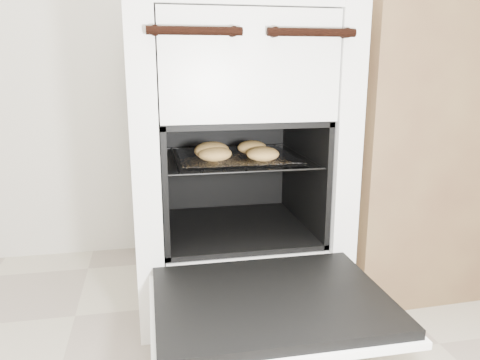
% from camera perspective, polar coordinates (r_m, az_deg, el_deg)
% --- Properties ---
extents(stove, '(0.61, 0.68, 0.94)m').
position_cam_1_polar(stove, '(1.52, -1.10, 3.20)').
color(stove, white).
rests_on(stove, ground).
extents(oven_door, '(0.55, 0.43, 0.04)m').
position_cam_1_polar(oven_door, '(1.13, 3.79, -14.69)').
color(oven_door, black).
rests_on(oven_door, stove).
extents(oven_rack, '(0.45, 0.43, 0.01)m').
position_cam_1_polar(oven_rack, '(1.46, -0.63, 2.76)').
color(oven_rack, black).
rests_on(oven_rack, stove).
extents(foil_sheet, '(0.35, 0.31, 0.01)m').
position_cam_1_polar(foil_sheet, '(1.43, -0.48, 2.84)').
color(foil_sheet, white).
rests_on(foil_sheet, oven_rack).
extents(baked_rolls, '(0.27, 0.23, 0.05)m').
position_cam_1_polar(baked_rolls, '(1.38, -1.00, 3.52)').
color(baked_rolls, tan).
rests_on(baked_rolls, foil_sheet).
extents(counter, '(1.00, 0.69, 0.98)m').
position_cam_1_polar(counter, '(1.89, 24.14, 4.99)').
color(counter, brown).
rests_on(counter, ground).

